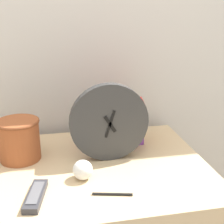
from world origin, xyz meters
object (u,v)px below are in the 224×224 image
(tv_remote, at_px, (36,196))
(pen, at_px, (112,194))
(desk_clock, at_px, (109,123))
(basket, at_px, (19,138))
(crumpled_paper_ball, at_px, (83,170))
(book_stack, at_px, (115,122))

(tv_remote, bearing_deg, pen, -6.92)
(desk_clock, distance_m, basket, 0.35)
(tv_remote, xyz_separation_m, crumpled_paper_ball, (0.15, 0.09, 0.02))
(desk_clock, bearing_deg, tv_remote, -141.22)
(tv_remote, height_order, pen, tv_remote)
(book_stack, xyz_separation_m, basket, (-0.39, -0.08, -0.01))
(desk_clock, xyz_separation_m, tv_remote, (-0.27, -0.22, -0.14))
(desk_clock, xyz_separation_m, book_stack, (0.05, 0.15, -0.06))
(basket, xyz_separation_m, tv_remote, (0.06, -0.28, -0.07))
(book_stack, bearing_deg, pen, -102.90)
(book_stack, xyz_separation_m, tv_remote, (-0.32, -0.36, -0.08))
(desk_clock, relative_size, book_stack, 1.14)
(basket, distance_m, crumpled_paper_ball, 0.30)
(tv_remote, bearing_deg, basket, 102.75)
(basket, distance_m, pen, 0.44)
(basket, height_order, pen, basket)
(basket, relative_size, crumpled_paper_ball, 2.39)
(desk_clock, distance_m, pen, 0.29)
(crumpled_paper_ball, height_order, pen, crumpled_paper_ball)
(desk_clock, xyz_separation_m, basket, (-0.33, 0.07, -0.06))
(book_stack, distance_m, tv_remote, 0.49)
(crumpled_paper_ball, bearing_deg, desk_clock, 48.09)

